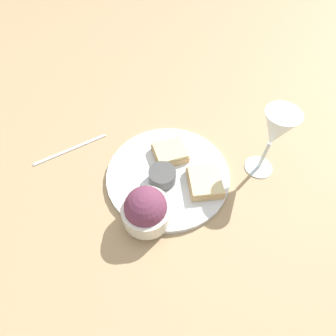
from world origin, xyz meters
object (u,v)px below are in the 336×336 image
at_px(cheese_toast_near, 205,182).
at_px(fork, 71,149).
at_px(cheese_toast_far, 170,152).
at_px(sauce_ramekin, 164,176).
at_px(wine_glass, 275,132).
at_px(salad_bowl, 146,209).

height_order(cheese_toast_near, fork, cheese_toast_near).
height_order(cheese_toast_far, fork, cheese_toast_far).
bearing_deg(cheese_toast_far, sauce_ramekin, -158.92).
distance_m(sauce_ramekin, fork, 0.27).
bearing_deg(cheese_toast_near, cheese_toast_far, 74.43).
relative_size(cheese_toast_far, fork, 0.59).
relative_size(wine_glass, fork, 1.01).
bearing_deg(wine_glass, fork, 115.05).
bearing_deg(salad_bowl, sauce_ramekin, 11.01).
height_order(sauce_ramekin, fork, sauce_ramekin).
bearing_deg(salad_bowl, cheese_toast_far, 15.43).
relative_size(salad_bowl, fork, 0.58).
bearing_deg(salad_bowl, fork, 78.44).
bearing_deg(cheese_toast_near, wine_glass, -35.20).
bearing_deg(sauce_ramekin, salad_bowl, -168.99).
relative_size(cheese_toast_near, fork, 0.64).
bearing_deg(fork, sauce_ramekin, -81.63).
bearing_deg(cheese_toast_near, sauce_ramekin, 115.43).
height_order(salad_bowl, cheese_toast_near, salad_bowl).
bearing_deg(wine_glass, cheese_toast_near, 144.80).
bearing_deg(salad_bowl, wine_glass, -30.55).
distance_m(sauce_ramekin, cheese_toast_near, 0.10).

